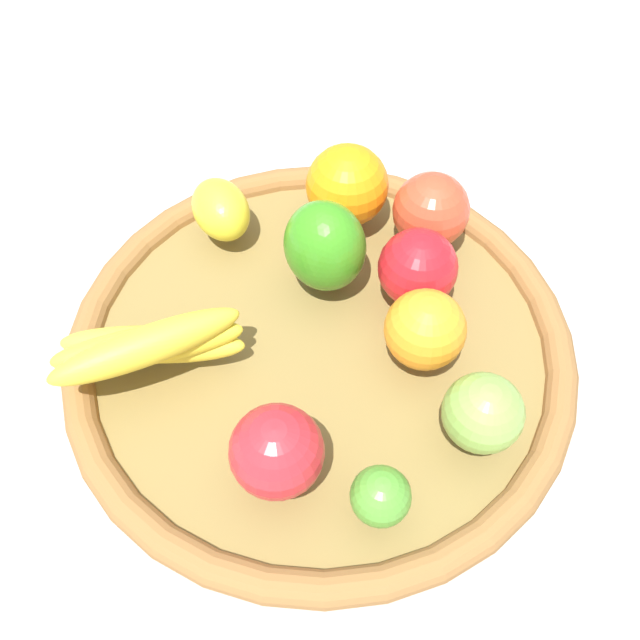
{
  "coord_description": "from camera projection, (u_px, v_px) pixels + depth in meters",
  "views": [
    {
      "loc": [
        0.31,
        0.12,
        0.53
      ],
      "look_at": [
        0.0,
        0.0,
        0.06
      ],
      "focal_mm": 37.03,
      "sensor_mm": 36.0,
      "label": 1
    }
  ],
  "objects": [
    {
      "name": "lime_0",
      "position": [
        381.0,
        496.0,
        0.48
      ],
      "size": [
        0.06,
        0.06,
        0.05
      ],
      "primitive_type": "sphere",
      "rotation": [
        0.0,
        0.0,
        1.08
      ],
      "color": "#4C912E",
      "rests_on": "basket"
    },
    {
      "name": "apple_2",
      "position": [
        431.0,
        211.0,
        0.63
      ],
      "size": [
        0.08,
        0.08,
        0.07
      ],
      "primitive_type": "sphere",
      "rotation": [
        0.0,
        0.0,
        4.73
      ],
      "color": "#D04329",
      "rests_on": "basket"
    },
    {
      "name": "basket",
      "position": [
        320.0,
        345.0,
        0.61
      ],
      "size": [
        0.47,
        0.47,
        0.04
      ],
      "color": "olive",
      "rests_on": "ground_plane"
    },
    {
      "name": "apple_0",
      "position": [
        277.0,
        451.0,
        0.49
      ],
      "size": [
        0.09,
        0.09,
        0.07
      ],
      "primitive_type": "sphere",
      "rotation": [
        0.0,
        0.0,
        3.41
      ],
      "color": "red",
      "rests_on": "basket"
    },
    {
      "name": "apple_3",
      "position": [
        418.0,
        268.0,
        0.59
      ],
      "size": [
        0.08,
        0.08,
        0.07
      ],
      "primitive_type": "sphere",
      "rotation": [
        0.0,
        0.0,
        3.08
      ],
      "color": "red",
      "rests_on": "basket"
    },
    {
      "name": "lemon_0",
      "position": [
        221.0,
        209.0,
        0.65
      ],
      "size": [
        0.09,
        0.09,
        0.05
      ],
      "primitive_type": "ellipsoid",
      "rotation": [
        0.0,
        0.0,
        4.0
      ],
      "color": "yellow",
      "rests_on": "basket"
    },
    {
      "name": "orange_1",
      "position": [
        425.0,
        329.0,
        0.56
      ],
      "size": [
        0.09,
        0.09,
        0.07
      ],
      "primitive_type": "sphere",
      "rotation": [
        0.0,
        0.0,
        3.54
      ],
      "color": "orange",
      "rests_on": "basket"
    },
    {
      "name": "banana_bunch",
      "position": [
        149.0,
        345.0,
        0.55
      ],
      "size": [
        0.14,
        0.16,
        0.06
      ],
      "color": "yellow",
      "rests_on": "basket"
    },
    {
      "name": "apple_1",
      "position": [
        483.0,
        413.0,
        0.51
      ],
      "size": [
        0.09,
        0.09,
        0.06
      ],
      "primitive_type": "sphere",
      "rotation": [
        0.0,
        0.0,
        0.9
      ],
      "color": "#7CAA47",
      "rests_on": "basket"
    },
    {
      "name": "bell_pepper",
      "position": [
        325.0,
        246.0,
        0.6
      ],
      "size": [
        0.1,
        0.1,
        0.09
      ],
      "primitive_type": "ellipsoid",
      "rotation": [
        0.0,
        0.0,
        4.32
      ],
      "color": "#378A1B",
      "rests_on": "basket"
    },
    {
      "name": "ground_plane",
      "position": [
        320.0,
        356.0,
        0.63
      ],
      "size": [
        2.4,
        2.4,
        0.0
      ],
      "primitive_type": "plane",
      "color": "#B6ACA5",
      "rests_on": "ground"
    },
    {
      "name": "orange_0",
      "position": [
        347.0,
        186.0,
        0.65
      ],
      "size": [
        0.12,
        0.12,
        0.08
      ],
      "primitive_type": "sphere",
      "rotation": [
        0.0,
        0.0,
        4.0
      ],
      "color": "orange",
      "rests_on": "basket"
    }
  ]
}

